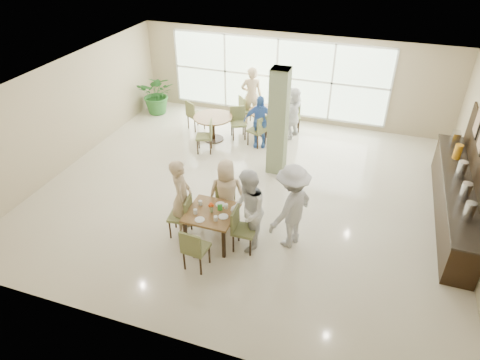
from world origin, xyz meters
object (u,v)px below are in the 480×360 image
(potted_plant, at_px, (157,94))
(round_table_left, at_px, (213,122))
(teen_left, at_px, (182,197))
(teen_far, at_px, (227,193))
(teen_right, at_px, (247,211))
(adult_standing, at_px, (251,96))
(main_table, at_px, (212,215))
(adult_a, at_px, (259,122))
(teen_standing, at_px, (291,207))
(round_table_right, at_px, (268,116))
(buffet_counter, at_px, (456,197))
(adult_b, at_px, (292,113))

(potted_plant, bearing_deg, round_table_left, -26.38)
(teen_left, bearing_deg, teen_far, -73.99)
(round_table_left, relative_size, teen_right, 0.64)
(teen_right, height_order, adult_standing, adult_standing)
(main_table, height_order, adult_a, adult_a)
(teen_standing, height_order, adult_a, teen_standing)
(teen_far, bearing_deg, adult_a, -104.86)
(main_table, bearing_deg, adult_standing, 99.61)
(round_table_left, relative_size, round_table_right, 0.99)
(teen_standing, bearing_deg, teen_right, -41.12)
(round_table_right, height_order, buffet_counter, buffet_counter)
(potted_plant, bearing_deg, main_table, -52.89)
(adult_a, relative_size, adult_b, 0.98)
(teen_standing, xyz_separation_m, adult_a, (-1.85, 3.93, -0.16))
(buffet_counter, relative_size, teen_left, 2.68)
(potted_plant, relative_size, adult_b, 0.86)
(teen_left, height_order, teen_standing, teen_standing)
(teen_far, bearing_deg, main_table, 62.37)
(buffet_counter, relative_size, adult_b, 2.98)
(round_table_left, relative_size, adult_b, 0.73)
(round_table_left, height_order, teen_standing, teen_standing)
(adult_a, relative_size, adult_standing, 0.84)
(round_table_right, xyz_separation_m, adult_a, (-0.02, -0.85, 0.19))
(teen_standing, distance_m, adult_b, 4.95)
(round_table_right, height_order, teen_standing, teen_standing)
(teen_far, bearing_deg, adult_b, -115.39)
(round_table_right, bearing_deg, adult_a, -91.43)
(main_table, distance_m, teen_standing, 1.64)
(round_table_left, relative_size, potted_plant, 0.85)
(round_table_right, distance_m, teen_left, 5.15)
(buffet_counter, distance_m, potted_plant, 9.55)
(teen_left, xyz_separation_m, adult_a, (0.42, 4.28, -0.10))
(buffet_counter, bearing_deg, adult_b, 147.70)
(teen_right, bearing_deg, adult_b, 164.00)
(potted_plant, height_order, teen_left, teen_left)
(adult_b, relative_size, adult_standing, 0.85)
(teen_far, distance_m, adult_a, 3.73)
(teen_far, distance_m, adult_standing, 5.26)
(teen_far, bearing_deg, buffet_counter, -179.48)
(adult_b, bearing_deg, adult_standing, -96.89)
(potted_plant, bearing_deg, round_table_right, -4.85)
(round_table_left, height_order, teen_right, teen_right)
(round_table_left, xyz_separation_m, teen_right, (2.45, -4.24, 0.31))
(main_table, height_order, teen_far, teen_far)
(round_table_left, height_order, potted_plant, potted_plant)
(teen_standing, relative_size, adult_b, 1.18)
(teen_left, xyz_separation_m, adult_b, (1.18, 5.17, -0.09))
(round_table_left, distance_m, teen_left, 4.34)
(round_table_right, height_order, adult_standing, adult_standing)
(main_table, relative_size, adult_a, 0.64)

